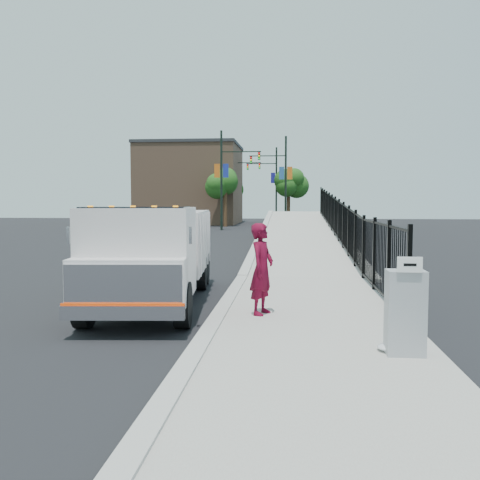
{
  "coord_description": "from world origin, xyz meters",
  "views": [
    {
      "loc": [
        1.4,
        -11.8,
        2.38
      ],
      "look_at": [
        0.11,
        2.0,
        1.37
      ],
      "focal_mm": 40.0,
      "sensor_mm": 36.0,
      "label": 1
    }
  ],
  "objects": [
    {
      "name": "ramp",
      "position": [
        2.12,
        16.0,
        0.0
      ],
      "size": [
        3.95,
        24.06,
        3.19
      ],
      "primitive_type": "cube",
      "rotation": [
        0.06,
        0.0,
        0.0
      ],
      "color": "#9E998E",
      "rests_on": "ground"
    },
    {
      "name": "arrow_sign",
      "position": [
        3.1,
        -4.08,
        1.48
      ],
      "size": [
        0.35,
        0.04,
        0.22
      ],
      "primitive_type": "cube",
      "color": "white",
      "rests_on": "utility_cabinet"
    },
    {
      "name": "utility_cabinet",
      "position": [
        3.1,
        -3.86,
        0.75
      ],
      "size": [
        0.55,
        0.4,
        1.25
      ],
      "primitive_type": "cube",
      "color": "gray",
      "rests_on": "sidewalk"
    },
    {
      "name": "building",
      "position": [
        -9.0,
        44.0,
        4.0
      ],
      "size": [
        10.0,
        10.0,
        8.0
      ],
      "primitive_type": "cube",
      "color": "#8C664C",
      "rests_on": "ground"
    },
    {
      "name": "debris",
      "position": [
        2.95,
        -3.7,
        0.18
      ],
      "size": [
        0.44,
        0.44,
        0.11
      ],
      "primitive_type": "ellipsoid",
      "color": "silver",
      "rests_on": "sidewalk"
    },
    {
      "name": "light_pole_3",
      "position": [
        -0.36,
        45.03,
        4.36
      ],
      "size": [
        3.78,
        0.22,
        8.0
      ],
      "color": "black",
      "rests_on": "ground"
    },
    {
      "name": "light_pole_1",
      "position": [
        0.7,
        35.29,
        4.36
      ],
      "size": [
        3.78,
        0.22,
        8.0
      ],
      "color": "black",
      "rests_on": "ground"
    },
    {
      "name": "light_pole_0",
      "position": [
        -3.81,
        31.13,
        4.36
      ],
      "size": [
        3.77,
        0.22,
        8.0
      ],
      "color": "black",
      "rests_on": "ground"
    },
    {
      "name": "worker",
      "position": [
        0.85,
        -1.25,
        1.03
      ],
      "size": [
        0.64,
        0.77,
        1.82
      ],
      "primitive_type": "imported",
      "rotation": [
        0.0,
        0.0,
        1.23
      ],
      "color": "#5A071D",
      "rests_on": "sidewalk"
    },
    {
      "name": "tree_2",
      "position": [
        -5.42,
        49.5,
        3.96
      ],
      "size": [
        2.81,
        2.81,
        5.41
      ],
      "color": "#382314",
      "rests_on": "ground"
    },
    {
      "name": "light_pole_2",
      "position": [
        -4.48,
        43.49,
        4.36
      ],
      "size": [
        3.77,
        0.22,
        8.0
      ],
      "color": "black",
      "rests_on": "ground"
    },
    {
      "name": "ground",
      "position": [
        0.0,
        0.0,
        0.0
      ],
      "size": [
        120.0,
        120.0,
        0.0
      ],
      "primitive_type": "plane",
      "color": "black",
      "rests_on": "ground"
    },
    {
      "name": "curb",
      "position": [
        0.0,
        -2.0,
        0.08
      ],
      "size": [
        0.3,
        12.0,
        0.16
      ],
      "primitive_type": "cube",
      "color": "#ADAAA3",
      "rests_on": "ground"
    },
    {
      "name": "tree_0",
      "position": [
        -4.53,
        37.16,
        3.94
      ],
      "size": [
        2.5,
        2.5,
        5.25
      ],
      "color": "#382314",
      "rests_on": "ground"
    },
    {
      "name": "truck",
      "position": [
        -1.7,
        0.13,
        1.29
      ],
      "size": [
        2.71,
        6.86,
        2.29
      ],
      "rotation": [
        0.0,
        0.0,
        0.09
      ],
      "color": "black",
      "rests_on": "ground"
    },
    {
      "name": "tree_1",
      "position": [
        1.25,
        40.32,
        3.91
      ],
      "size": [
        2.2,
        2.2,
        5.1
      ],
      "color": "#382314",
      "rests_on": "ground"
    },
    {
      "name": "sidewalk",
      "position": [
        1.93,
        -2.0,
        0.06
      ],
      "size": [
        3.55,
        12.0,
        0.12
      ],
      "primitive_type": "cube",
      "color": "#9E998E",
      "rests_on": "ground"
    },
    {
      "name": "iron_fence",
      "position": [
        3.55,
        12.0,
        0.9
      ],
      "size": [
        0.1,
        28.0,
        1.8
      ],
      "primitive_type": "cube",
      "color": "black",
      "rests_on": "ground"
    }
  ]
}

